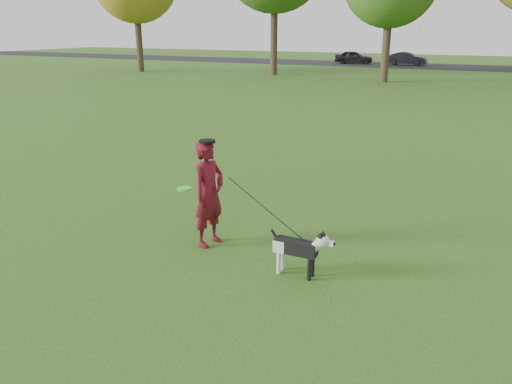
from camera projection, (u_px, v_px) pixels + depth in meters
The scene contains 7 objects.
ground at pixel (270, 267), 6.97m from camera, with size 120.00×120.00×0.00m, color #285116.
road at pixel (471, 67), 41.09m from camera, with size 120.00×7.00×0.02m, color black.
man at pixel (209, 194), 7.46m from camera, with size 0.59×0.39×1.62m, color #530B19.
dog at pixel (301, 247), 6.59m from camera, with size 0.91×0.18×0.70m.
car_left at pixel (354, 57), 45.01m from camera, with size 1.35×3.36×1.15m, color black.
car_mid at pixel (407, 59), 43.08m from camera, with size 1.18×3.38×1.11m, color black.
man_held_items at pixel (267, 210), 6.85m from camera, with size 2.27×0.49×1.17m.
Camera 1 is at (2.58, -5.73, 3.19)m, focal length 35.00 mm.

